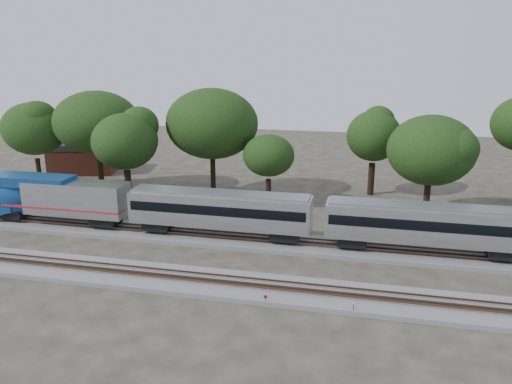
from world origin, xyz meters
TOP-DOWN VIEW (x-y plane):
  - ground at (0.00, 0.00)m, footprint 160.00×160.00m
  - track_far at (0.00, 6.00)m, footprint 160.00×5.00m
  - track_near at (0.00, -4.00)m, footprint 160.00×5.00m
  - switch_stand_red at (2.08, -6.37)m, footprint 0.28×0.09m
  - switch_stand_white at (8.58, -6.15)m, footprint 0.29×0.12m
  - switch_lever at (6.86, -5.10)m, footprint 0.56×0.41m
  - brick_building at (-35.02, 30.17)m, footprint 11.30×9.14m
  - tree_0 at (-34.23, 17.74)m, footprint 8.84×8.84m
  - tree_1 at (-26.21, 19.80)m, footprint 9.70×9.70m
  - tree_2 at (-20.06, 15.55)m, footprint 8.08×8.08m
  - tree_3 at (-10.78, 21.39)m, footprint 9.75×9.75m
  - tree_4 at (-2.74, 18.46)m, footprint 6.51×6.51m
  - tree_5 at (9.60, 26.64)m, footprint 8.06×8.06m
  - tree_6 at (15.85, 18.20)m, footprint 8.04×8.04m

SIDE VIEW (x-z plane):
  - ground at x=0.00m, z-range 0.00..0.00m
  - switch_lever at x=6.86m, z-range 0.00..0.30m
  - track_far at x=0.00m, z-range -0.16..0.57m
  - track_near at x=0.00m, z-range -0.16..0.57m
  - switch_stand_red at x=2.08m, z-range 0.12..1.03m
  - switch_stand_white at x=8.58m, z-range 0.13..1.07m
  - brick_building at x=-35.02m, z-range 0.02..4.79m
  - tree_4 at x=-2.74m, z-range 1.79..10.96m
  - tree_6 at x=15.85m, z-range 2.22..13.55m
  - tree_5 at x=9.60m, z-range 2.23..13.59m
  - tree_2 at x=-20.06m, z-range 2.24..13.63m
  - tree_0 at x=-34.23m, z-range 2.45..14.91m
  - tree_1 at x=-26.21m, z-range 2.69..16.37m
  - tree_3 at x=-10.78m, z-range 2.71..16.46m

